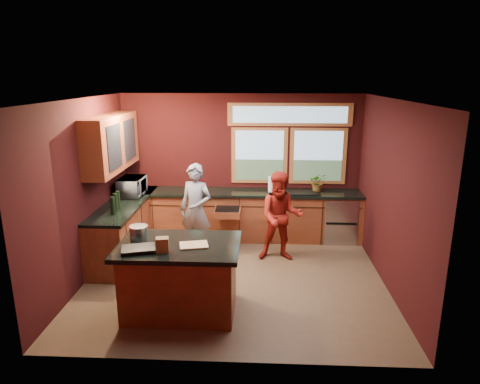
# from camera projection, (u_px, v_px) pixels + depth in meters

# --- Properties ---
(floor) EXTENTS (4.50, 4.50, 0.00)m
(floor) POSITION_uv_depth(u_px,v_px,m) (235.00, 278.00, 6.59)
(floor) COLOR brown
(floor) RESTS_ON ground
(room_shell) EXTENTS (4.52, 4.02, 2.71)m
(room_shell) POSITION_uv_depth(u_px,v_px,m) (196.00, 159.00, 6.45)
(room_shell) COLOR black
(room_shell) RESTS_ON ground
(back_counter) EXTENTS (4.50, 0.64, 0.93)m
(back_counter) POSITION_uv_depth(u_px,v_px,m) (251.00, 215.00, 8.09)
(back_counter) COLOR #592915
(back_counter) RESTS_ON floor
(left_counter) EXTENTS (0.64, 2.30, 0.93)m
(left_counter) POSITION_uv_depth(u_px,v_px,m) (125.00, 228.00, 7.38)
(left_counter) COLOR #592915
(left_counter) RESTS_ON floor
(island) EXTENTS (1.55, 1.05, 0.95)m
(island) POSITION_uv_depth(u_px,v_px,m) (180.00, 277.00, 5.56)
(island) COLOR #592915
(island) RESTS_ON floor
(person_grey) EXTENTS (0.67, 0.55, 1.59)m
(person_grey) POSITION_uv_depth(u_px,v_px,m) (196.00, 210.00, 7.32)
(person_grey) COLOR slate
(person_grey) RESTS_ON floor
(person_red) EXTENTS (0.74, 0.57, 1.51)m
(person_red) POSITION_uv_depth(u_px,v_px,m) (281.00, 217.00, 7.07)
(person_red) COLOR maroon
(person_red) RESTS_ON floor
(microwave) EXTENTS (0.40, 0.59, 0.33)m
(microwave) POSITION_uv_depth(u_px,v_px,m) (132.00, 187.00, 7.65)
(microwave) COLOR #999999
(microwave) RESTS_ON left_counter
(potted_plant) EXTENTS (0.31, 0.27, 0.34)m
(potted_plant) POSITION_uv_depth(u_px,v_px,m) (318.00, 182.00, 7.91)
(potted_plant) COLOR #999999
(potted_plant) RESTS_ON back_counter
(paper_towel) EXTENTS (0.12, 0.12, 0.28)m
(paper_towel) POSITION_uv_depth(u_px,v_px,m) (271.00, 184.00, 7.91)
(paper_towel) COLOR white
(paper_towel) RESTS_ON back_counter
(cutting_board) EXTENTS (0.40, 0.32, 0.02)m
(cutting_board) POSITION_uv_depth(u_px,v_px,m) (194.00, 245.00, 5.37)
(cutting_board) COLOR tan
(cutting_board) RESTS_ON island
(stock_pot) EXTENTS (0.24, 0.24, 0.18)m
(stock_pot) POSITION_uv_depth(u_px,v_px,m) (139.00, 232.00, 5.58)
(stock_pot) COLOR silver
(stock_pot) RESTS_ON island
(paper_bag) EXTENTS (0.17, 0.15, 0.18)m
(paper_bag) POSITION_uv_depth(u_px,v_px,m) (162.00, 245.00, 5.17)
(paper_bag) COLOR brown
(paper_bag) RESTS_ON island
(black_tray) EXTENTS (0.46, 0.38, 0.05)m
(black_tray) POSITION_uv_depth(u_px,v_px,m) (138.00, 249.00, 5.21)
(black_tray) COLOR black
(black_tray) RESTS_ON island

